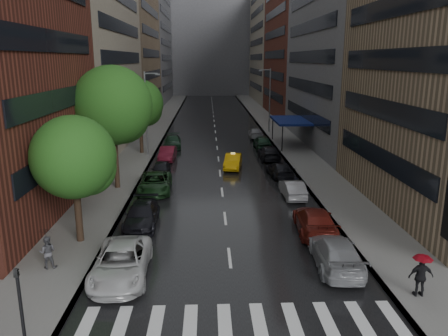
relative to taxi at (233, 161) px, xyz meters
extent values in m
plane|color=gray|center=(-1.32, -23.86, -0.71)|extent=(220.00, 220.00, 0.00)
cube|color=black|center=(-1.32, 26.14, -0.71)|extent=(14.00, 140.00, 0.01)
cube|color=gray|center=(-10.32, 26.14, -0.64)|extent=(4.00, 140.00, 0.15)
cube|color=gray|center=(7.68, 26.14, -0.64)|extent=(4.00, 140.00, 0.15)
cube|color=silver|center=(-7.42, -25.86, -0.70)|extent=(0.55, 2.80, 0.01)
cube|color=silver|center=(-6.02, -25.86, -0.70)|extent=(0.55, 2.80, 0.01)
cube|color=silver|center=(-4.62, -25.86, -0.70)|extent=(0.55, 2.80, 0.01)
cube|color=silver|center=(-3.22, -25.86, -0.70)|extent=(0.55, 2.80, 0.01)
cube|color=silver|center=(-1.82, -25.86, -0.70)|extent=(0.55, 2.80, 0.01)
cube|color=silver|center=(-0.42, -25.86, -0.70)|extent=(0.55, 2.80, 0.01)
cube|color=silver|center=(0.98, -25.86, -0.70)|extent=(0.55, 2.80, 0.01)
cube|color=silver|center=(2.38, -25.86, -0.70)|extent=(0.55, 2.80, 0.01)
cube|color=silver|center=(3.78, -25.86, -0.70)|extent=(0.55, 2.80, 0.01)
cube|color=silver|center=(5.18, -25.86, -0.70)|extent=(0.55, 2.80, 0.01)
cube|color=gray|center=(-16.32, 12.14, 16.29)|extent=(8.00, 28.00, 34.00)
cube|color=#937A5B|center=(-16.32, 40.14, 10.29)|extent=(8.00, 28.00, 22.00)
cube|color=slate|center=(-16.32, 70.14, 18.29)|extent=(8.00, 32.00, 38.00)
cube|color=slate|center=(13.68, 12.14, 11.29)|extent=(8.00, 28.00, 24.00)
cube|color=maroon|center=(13.68, 40.14, 17.29)|extent=(8.00, 28.00, 36.00)
cube|color=gray|center=(13.68, 70.14, 13.29)|extent=(8.00, 32.00, 28.00)
cube|color=slate|center=(-1.32, 94.14, 15.29)|extent=(40.00, 14.00, 32.00)
cylinder|color=#382619|center=(-9.92, -17.55, 1.34)|extent=(0.40, 0.40, 4.11)
sphere|color=#1E5116|center=(-9.92, -17.55, 4.43)|extent=(4.70, 4.70, 4.70)
cylinder|color=#382619|center=(-9.92, -6.65, 2.04)|extent=(0.40, 0.40, 5.51)
sphere|color=#1E5116|center=(-9.92, -6.65, 6.17)|extent=(6.29, 6.29, 6.29)
cylinder|color=#382619|center=(-9.92, 7.12, 1.57)|extent=(0.40, 0.40, 4.57)
sphere|color=#1E5116|center=(-9.92, 7.12, 5.00)|extent=(5.22, 5.22, 5.22)
imported|color=#DC9E0B|center=(0.00, 0.00, 0.00)|extent=(2.13, 4.49, 1.42)
imported|color=silver|center=(-6.72, -21.82, 0.07)|extent=(2.79, 5.72, 1.57)
imported|color=black|center=(-6.72, -14.94, 0.01)|extent=(2.07, 4.98, 1.44)
imported|color=#173319|center=(-6.72, -7.59, 0.05)|extent=(2.72, 5.56, 1.52)
imported|color=black|center=(-6.72, -3.00, -0.02)|extent=(1.65, 4.08, 1.39)
imported|color=#52101E|center=(-6.72, 3.81, 0.01)|extent=(1.72, 4.45, 1.44)
imported|color=#16321F|center=(-6.72, 10.65, 0.02)|extent=(2.35, 5.16, 1.47)
imported|color=gray|center=(4.08, -21.11, 0.07)|extent=(2.53, 5.53, 1.57)
imported|color=maroon|center=(4.08, -16.60, 0.08)|extent=(2.57, 5.59, 1.58)
imported|color=#95959A|center=(4.08, -9.43, -0.02)|extent=(1.56, 4.21, 1.38)
imported|color=black|center=(4.08, -3.26, -0.05)|extent=(2.28, 4.71, 1.32)
imported|color=black|center=(4.08, 3.81, 0.02)|extent=(2.07, 5.05, 1.46)
imported|color=#183522|center=(4.08, 9.57, 0.09)|extent=(1.94, 4.71, 1.60)
imported|color=gray|center=(4.08, 16.94, -0.04)|extent=(2.10, 4.71, 1.34)
imported|color=#4F4E54|center=(-10.56, -20.96, 0.29)|extent=(0.91, 0.75, 1.70)
imported|color=black|center=(-10.56, -20.96, 1.09)|extent=(0.96, 0.98, 0.88)
imported|color=black|center=(6.94, -24.31, 0.37)|extent=(1.10, 0.48, 1.87)
imported|color=#B10D1D|center=(6.94, -24.31, 1.09)|extent=(0.82, 0.82, 0.72)
cylinder|color=black|center=(-8.92, -27.90, 1.04)|extent=(0.12, 0.12, 3.20)
imported|color=black|center=(-8.92, -27.90, 2.44)|extent=(0.18, 0.15, 0.90)
cylinder|color=gray|center=(-9.12, 6.14, 3.94)|extent=(0.18, 0.18, 9.00)
cube|color=gray|center=(-7.72, 6.14, 8.14)|extent=(0.50, 0.22, 0.16)
cylinder|color=gray|center=(6.48, 21.14, 3.94)|extent=(0.18, 0.18, 9.00)
cube|color=gray|center=(5.08, 21.14, 8.14)|extent=(0.50, 0.22, 0.16)
cube|color=navy|center=(7.68, 11.14, 2.44)|extent=(4.00, 8.00, 0.25)
cylinder|color=black|center=(6.08, 7.34, 0.94)|extent=(0.12, 0.12, 3.00)
cylinder|color=black|center=(6.08, 14.94, 0.94)|extent=(0.12, 0.12, 3.00)
camera|label=1|loc=(-2.44, -41.53, 9.73)|focal=35.00mm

